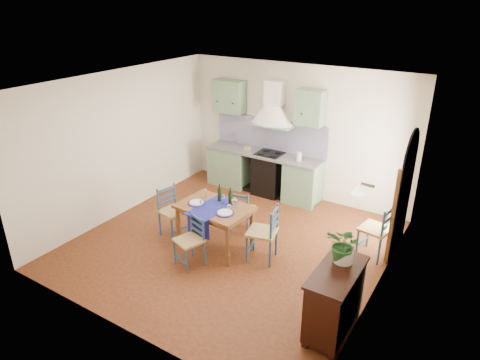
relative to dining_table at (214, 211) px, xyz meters
name	(u,v)px	position (x,y,z in m)	size (l,w,h in m)	color
floor	(231,244)	(0.19, 0.21, -0.69)	(5.00, 5.00, 0.00)	#401B0D
back_wall	(271,147)	(-0.27, 2.51, 0.36)	(5.00, 0.96, 2.80)	beige
right_wall	(390,204)	(2.69, 0.49, 0.65)	(0.26, 5.00, 2.80)	beige
left_wall	(122,144)	(-2.31, 0.21, 0.71)	(0.04, 5.00, 2.80)	beige
ceiling	(230,84)	(0.19, 0.21, 2.12)	(5.00, 5.00, 0.01)	white
dining_table	(214,211)	(0.00, 0.00, 0.00)	(1.28, 0.98, 1.09)	brown
chair_near	(190,240)	(-0.02, -0.64, -0.25)	(0.51, 0.51, 0.85)	navy
chair_far	(242,210)	(0.10, 0.71, -0.26)	(0.45, 0.45, 0.82)	navy
chair_left	(172,211)	(-0.88, -0.07, -0.21)	(0.51, 0.51, 0.91)	navy
chair_right	(264,233)	(0.90, 0.10, -0.19)	(0.54, 0.54, 0.97)	navy
chair_spare	(377,230)	(2.43, 1.17, -0.19)	(0.52, 0.52, 0.96)	navy
sideboard	(334,299)	(2.45, -0.86, -0.18)	(0.50, 1.05, 0.94)	black
potted_plant	(345,245)	(2.44, -0.64, 0.49)	(0.43, 0.37, 0.48)	#205624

